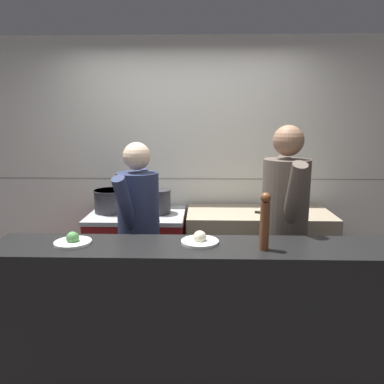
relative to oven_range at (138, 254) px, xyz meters
The scene contains 13 objects.
ground_plane 1.31m from the oven_range, 67.29° to the right, with size 14.00×14.00×0.00m, color #383333.
wall_back_tiled 1.07m from the oven_range, 40.04° to the left, with size 8.00×0.06×2.60m.
oven_range is the anchor object (origin of this frame).
prep_counter 1.20m from the oven_range, ahead, with size 1.40×0.65×0.88m.
pass_counter 1.51m from the oven_range, 61.23° to the right, with size 2.87×0.45×0.99m.
stock_pot 0.61m from the oven_range, behind, with size 0.35×0.35×0.22m.
sauce_pot 0.60m from the oven_range, ahead, with size 0.25×0.25×0.24m.
chefs_knife 1.38m from the oven_range, ahead, with size 0.37×0.15×0.02m.
plated_dish_main 1.44m from the oven_range, 97.97° to the right, with size 0.23×0.23×0.08m.
plated_dish_appetiser 1.53m from the oven_range, 63.66° to the right, with size 0.24×0.24×0.08m.
pepper_mill 1.87m from the oven_range, 53.58° to the right, with size 0.06×0.06×0.36m.
chef_head_cook 0.87m from the oven_range, 79.09° to the right, with size 0.41×0.70×1.61m.
chef_sous 1.58m from the oven_range, 30.95° to the right, with size 0.37×0.76×1.74m.
Camera 1 is at (0.16, -2.42, 1.78)m, focal length 35.00 mm.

